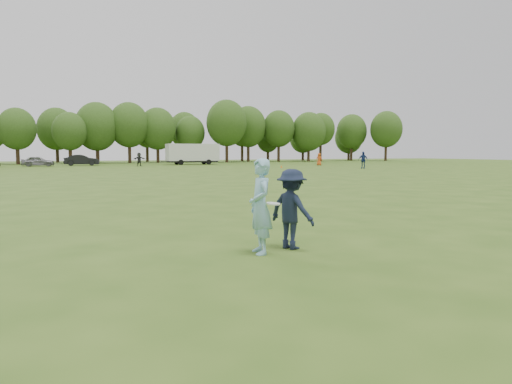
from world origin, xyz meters
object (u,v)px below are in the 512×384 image
at_px(defender, 292,209).
at_px(player_far_d, 139,159).
at_px(player_far_b, 363,160).
at_px(car_f, 82,160).
at_px(field_cone, 281,167).
at_px(thrower, 260,206).
at_px(car_e, 38,161).
at_px(cargo_trailer, 193,153).
at_px(player_far_c, 319,159).

xyz_separation_m(defender, player_far_d, (6.32, 55.95, 0.13)).
relative_size(player_far_b, player_far_d, 1.07).
bearing_deg(car_f, player_far_d, -123.37).
bearing_deg(field_cone, thrower, -117.51).
xyz_separation_m(car_e, car_f, (5.61, 1.45, 0.08)).
height_order(defender, car_f, defender).
height_order(player_far_d, cargo_trailer, cargo_trailer).
bearing_deg(field_cone, player_far_d, 138.13).
relative_size(player_far_c, player_far_d, 0.97).
bearing_deg(field_cone, car_e, 147.37).
height_order(thrower, car_e, thrower).
bearing_deg(car_f, car_e, 109.97).
height_order(player_far_b, player_far_d, player_far_b).
bearing_deg(field_cone, cargo_trailer, 108.58).
relative_size(player_far_d, car_f, 0.40).
distance_m(player_far_b, car_f, 39.26).
bearing_deg(car_e, field_cone, -118.09).
distance_m(player_far_b, field_cone, 9.90).
bearing_deg(player_far_b, defender, -73.80).
distance_m(player_far_c, car_f, 34.07).
xyz_separation_m(player_far_c, field_cone, (-9.17, -6.02, -0.76)).
height_order(defender, player_far_c, player_far_c).
height_order(thrower, cargo_trailer, cargo_trailer).
xyz_separation_m(field_cone, cargo_trailer, (-6.14, 18.28, 1.63)).
bearing_deg(player_far_d, cargo_trailer, 14.01).
height_order(player_far_b, player_far_c, player_far_b).
bearing_deg(player_far_c, car_e, 23.62).
bearing_deg(defender, car_e, -16.36).
bearing_deg(thrower, player_far_c, 153.96).
bearing_deg(car_e, thrower, -170.12).
relative_size(defender, player_far_d, 0.86).
relative_size(player_far_b, player_far_c, 1.11).
xyz_separation_m(thrower, defender, (0.77, 0.16, -0.11)).
distance_m(player_far_c, player_far_d, 25.40).
bearing_deg(car_f, player_far_c, -107.38).
bearing_deg(player_far_c, car_f, 18.43).
xyz_separation_m(thrower, player_far_d, (7.09, 56.11, 0.02)).
height_order(thrower, player_far_c, thrower).
bearing_deg(cargo_trailer, player_far_d, -152.01).
xyz_separation_m(thrower, car_f, (-0.04, 61.86, -0.14)).
bearing_deg(car_f, player_far_b, -124.71).
bearing_deg(car_f, thrower, -174.47).
height_order(player_far_d, field_cone, player_far_d).
xyz_separation_m(player_far_c, cargo_trailer, (-15.32, 12.25, 0.87)).
xyz_separation_m(player_far_b, field_cone, (-7.77, 6.08, -0.85)).
relative_size(thrower, player_far_c, 1.02).
bearing_deg(defender, player_far_b, -61.20).
bearing_deg(player_far_b, player_far_c, 138.34).
height_order(defender, player_far_d, player_far_d).
distance_m(thrower, player_far_d, 56.56).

